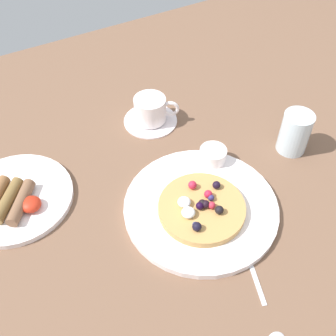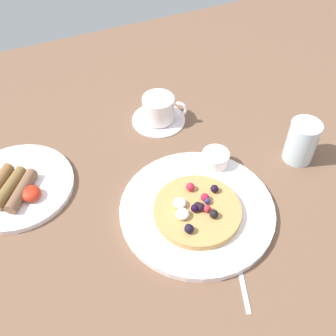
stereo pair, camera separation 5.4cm
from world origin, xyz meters
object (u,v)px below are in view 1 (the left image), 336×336
object	(u,v)px
pancake_plate	(201,207)
breakfast_plate	(15,198)
syrup_ramekin	(213,155)
coffee_cup	(151,109)
coffee_saucer	(150,120)
teaspoon	(267,311)
water_glass	(295,133)

from	to	relation	value
pancake_plate	breakfast_plate	size ratio (longest dim) A/B	1.30
syrup_ramekin	coffee_cup	distance (cm)	18.97
coffee_saucer	syrup_ramekin	bearing A→B (deg)	-75.12
pancake_plate	teaspoon	world-z (taller)	pancake_plate
coffee_saucer	coffee_cup	xyz separation A→B (cm)	(0.15, -0.09, 3.35)
water_glass	syrup_ramekin	bearing A→B (deg)	165.72
breakfast_plate	teaspoon	world-z (taller)	breakfast_plate
syrup_ramekin	pancake_plate	bearing A→B (deg)	-133.82
syrup_ramekin	teaspoon	distance (cm)	32.62
syrup_ramekin	coffee_cup	bearing A→B (deg)	104.50
coffee_cup	water_glass	world-z (taller)	water_glass
breakfast_plate	teaspoon	distance (cm)	50.60
water_glass	coffee_cup	bearing A→B (deg)	134.31
syrup_ramekin	coffee_cup	world-z (taller)	coffee_cup
coffee_saucer	teaspoon	distance (cm)	49.61
pancake_plate	teaspoon	bearing A→B (deg)	-94.43
syrup_ramekin	water_glass	distance (cm)	18.16
breakfast_plate	syrup_ramekin	bearing A→B (deg)	-15.82
coffee_cup	teaspoon	distance (cm)	49.66
breakfast_plate	coffee_cup	xyz separation A→B (cm)	(33.85, 7.41, 3.16)
teaspoon	water_glass	bearing A→B (deg)	43.72
pancake_plate	breakfast_plate	world-z (taller)	pancake_plate
pancake_plate	coffee_cup	bearing A→B (deg)	82.27
pancake_plate	coffee_saucer	xyz separation A→B (cm)	(3.53, 27.22, -0.31)
breakfast_plate	teaspoon	xyz separation A→B (cm)	(28.46, -41.84, -0.33)
teaspoon	breakfast_plate	bearing A→B (deg)	124.22
coffee_saucer	water_glass	bearing A→B (deg)	-45.61
pancake_plate	syrup_ramekin	distance (cm)	12.36
coffee_cup	breakfast_plate	bearing A→B (deg)	-167.66
coffee_saucer	teaspoon	size ratio (longest dim) A/B	0.76
teaspoon	pancake_plate	bearing A→B (deg)	85.57
pancake_plate	syrup_ramekin	xyz separation A→B (cm)	(8.43, 8.78, 2.15)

